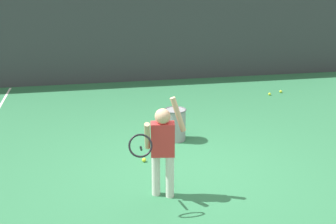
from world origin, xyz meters
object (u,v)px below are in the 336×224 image
object	(u,v)px
tennis_ball_2	(281,92)
tennis_ball_3	(144,160)
ball_hopper	(175,124)
tennis_player	(162,145)
tennis_ball_0	(270,94)

from	to	relation	value
tennis_ball_2	tennis_ball_3	bearing A→B (deg)	-139.41
ball_hopper	tennis_ball_3	size ratio (longest dim) A/B	8.52
tennis_player	tennis_ball_0	bearing A→B (deg)	60.52
tennis_ball_2	tennis_ball_3	world-z (taller)	same
ball_hopper	tennis_ball_3	bearing A→B (deg)	-129.52
tennis_player	tennis_ball_2	size ratio (longest dim) A/B	20.46
tennis_ball_2	tennis_ball_3	size ratio (longest dim) A/B	1.00
tennis_ball_0	tennis_ball_2	xyz separation A→B (m)	(0.36, 0.15, 0.00)
tennis_player	ball_hopper	world-z (taller)	tennis_player
tennis_player	ball_hopper	bearing A→B (deg)	82.08
tennis_player	tennis_ball_2	world-z (taller)	tennis_player
ball_hopper	tennis_ball_0	xyz separation A→B (m)	(2.81, 2.32, -0.26)
tennis_ball_0	tennis_ball_3	distance (m)	4.68
tennis_player	tennis_ball_3	bearing A→B (deg)	103.42
tennis_player	ball_hopper	size ratio (longest dim) A/B	2.40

